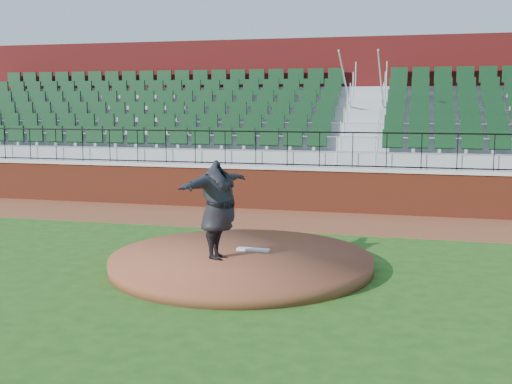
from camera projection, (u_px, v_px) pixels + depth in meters
ground at (236, 272)px, 11.78m from camera, size 90.00×90.00×0.00m
warning_track at (292, 220)px, 16.96m from camera, size 34.00×3.20×0.01m
field_wall at (303, 190)px, 18.41m from camera, size 34.00×0.35×1.20m
wall_cap at (303, 168)px, 18.32m from camera, size 34.00×0.45×0.10m
wall_railing at (303, 149)px, 18.24m from camera, size 34.00×0.05×1.00m
seating_stands at (318, 128)px, 20.79m from camera, size 34.00×5.10×4.60m
concourse_wall at (330, 113)px, 23.41m from camera, size 34.00×0.50×5.50m
pitchers_mound at (241, 262)px, 12.02m from camera, size 4.99×4.99×0.25m
pitching_rubber at (253, 250)px, 12.37m from camera, size 0.65×0.16×0.04m
pitcher at (218, 210)px, 11.61m from camera, size 1.07×2.35×1.85m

